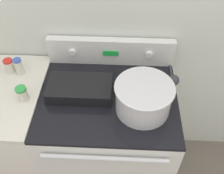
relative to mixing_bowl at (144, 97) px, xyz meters
name	(u,v)px	position (x,y,z in m)	size (l,w,h in m)	color
kitchen_wall	(111,7)	(-0.18, 0.43, 0.25)	(8.00, 0.05, 2.50)	silver
stove_range	(109,141)	(-0.18, 0.07, -0.55)	(0.76, 0.66, 0.91)	silver
control_panel	(111,51)	(-0.18, 0.37, -0.01)	(0.76, 0.07, 0.17)	silver
side_counter	(14,137)	(-0.83, 0.07, -0.54)	(0.54, 0.63, 0.92)	silver
mixing_bowl	(144,97)	(0.00, 0.00, 0.00)	(0.30, 0.30, 0.17)	silver
casserole_dish	(80,88)	(-0.34, 0.09, -0.05)	(0.35, 0.20, 0.07)	black
ladle	(173,78)	(0.18, 0.21, -0.06)	(0.07, 0.29, 0.07)	#333338
spice_jar_green_cap	(22,94)	(-0.64, 0.02, -0.04)	(0.06, 0.06, 0.08)	beige
spice_jar_blue_cap	(19,66)	(-0.71, 0.23, -0.03)	(0.05, 0.05, 0.10)	beige
spice_jar_red_cap	(9,66)	(-0.77, 0.23, -0.04)	(0.05, 0.05, 0.09)	beige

